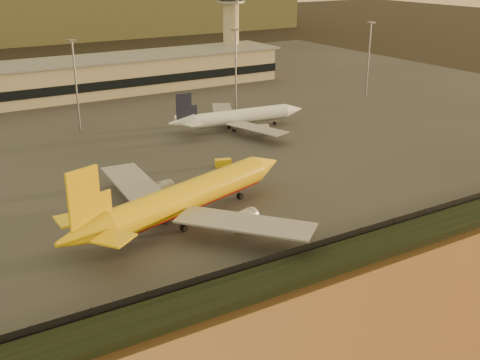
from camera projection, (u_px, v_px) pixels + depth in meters
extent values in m
plane|color=black|center=(270.00, 226.00, 110.31)|extent=(900.00, 900.00, 0.00)
cube|color=black|center=(330.00, 261.00, 96.51)|extent=(320.00, 7.00, 1.40)
cube|color=#2D2D2D|center=(97.00, 116.00, 185.98)|extent=(320.00, 220.00, 0.20)
cube|color=black|center=(315.00, 248.00, 99.49)|extent=(300.00, 0.05, 2.20)
cube|color=tan|center=(67.00, 80.00, 207.75)|extent=(160.00, 22.00, 12.00)
cube|color=black|center=(77.00, 89.00, 199.18)|extent=(160.00, 0.60, 3.00)
cube|color=gray|center=(65.00, 62.00, 205.54)|extent=(164.00, 24.00, 0.60)
cylinder|color=tan|center=(231.00, 38.00, 243.80)|extent=(6.40, 6.40, 30.00)
cylinder|color=gray|center=(231.00, 2.00, 238.82)|extent=(11.20, 11.20, 0.80)
cylinder|color=slate|center=(76.00, 87.00, 164.69)|extent=(0.50, 0.50, 25.00)
cube|color=slate|center=(72.00, 40.00, 160.24)|extent=(2.20, 2.20, 0.40)
cylinder|color=slate|center=(236.00, 71.00, 187.69)|extent=(0.50, 0.50, 25.00)
cube|color=slate|center=(236.00, 30.00, 183.23)|extent=(2.20, 2.20, 0.40)
cylinder|color=slate|center=(368.00, 60.00, 207.49)|extent=(0.50, 0.50, 25.00)
cube|color=slate|center=(371.00, 22.00, 203.04)|extent=(2.20, 2.20, 0.40)
cylinder|color=yellow|center=(189.00, 195.00, 110.47)|extent=(37.40, 16.40, 5.42)
cylinder|color=#B6110A|center=(189.00, 200.00, 110.81)|extent=(36.04, 14.95, 4.22)
cone|color=yellow|center=(265.00, 165.00, 126.32)|extent=(8.58, 7.35, 5.42)
cone|color=yellow|center=(82.00, 235.00, 93.74)|extent=(10.57, 7.97, 5.42)
cube|color=yellow|center=(84.00, 198.00, 92.39)|extent=(5.60, 2.13, 9.48)
cube|color=yellow|center=(73.00, 219.00, 98.40)|extent=(5.26, 5.20, 0.32)
cube|color=yellow|center=(114.00, 238.00, 91.76)|extent=(7.23, 7.21, 0.32)
cube|color=gray|center=(134.00, 183.00, 118.91)|extent=(9.14, 23.94, 0.32)
cylinder|color=gray|center=(156.00, 191.00, 119.12)|extent=(6.85, 4.71, 2.98)
cube|color=gray|center=(245.00, 223.00, 101.22)|extent=(20.51, 22.73, 0.32)
cylinder|color=gray|center=(239.00, 221.00, 105.75)|extent=(6.85, 4.71, 2.98)
cylinder|color=black|center=(240.00, 196.00, 122.21)|extent=(1.42, 1.26, 1.19)
cylinder|color=slate|center=(240.00, 193.00, 121.99)|extent=(0.21, 0.21, 2.44)
cylinder|color=black|center=(184.00, 228.00, 107.81)|extent=(1.42, 1.26, 1.19)
cylinder|color=slate|center=(184.00, 225.00, 107.59)|extent=(0.21, 0.21, 2.44)
cylinder|color=black|center=(165.00, 221.00, 110.80)|extent=(1.42, 1.26, 1.19)
cylinder|color=slate|center=(165.00, 218.00, 110.58)|extent=(0.21, 0.21, 2.44)
cylinder|color=white|center=(241.00, 116.00, 170.14)|extent=(28.96, 6.78, 3.99)
cylinder|color=gray|center=(241.00, 118.00, 170.38)|extent=(28.08, 5.83, 3.11)
cone|color=white|center=(293.00, 110.00, 177.19)|extent=(5.95, 4.52, 3.99)
cone|color=white|center=(182.00, 122.00, 162.65)|extent=(7.53, 4.67, 3.99)
cube|color=black|center=(184.00, 106.00, 161.44)|extent=(4.40, 0.75, 6.98)
cube|color=white|center=(182.00, 117.00, 166.56)|extent=(5.17, 5.07, 0.24)
cube|color=white|center=(192.00, 124.00, 159.85)|extent=(4.71, 4.55, 0.24)
cube|color=gray|center=(222.00, 110.00, 179.28)|extent=(13.27, 18.49, 0.24)
cylinder|color=gray|center=(232.00, 115.00, 178.22)|extent=(4.98, 2.65, 2.19)
cube|color=gray|center=(256.00, 128.00, 160.83)|extent=(10.41, 18.79, 0.24)
cylinder|color=gray|center=(258.00, 129.00, 164.30)|extent=(4.98, 2.65, 2.19)
cylinder|color=black|center=(275.00, 123.00, 175.82)|extent=(0.94, 0.78, 0.88)
cylinder|color=slate|center=(275.00, 122.00, 175.66)|extent=(0.21, 0.21, 1.79)
cylinder|color=black|center=(234.00, 130.00, 168.57)|extent=(0.94, 0.78, 0.88)
cylinder|color=slate|center=(234.00, 129.00, 168.41)|extent=(0.21, 0.21, 1.79)
cylinder|color=black|center=(229.00, 127.00, 171.59)|extent=(0.94, 0.78, 0.88)
cylinder|color=slate|center=(229.00, 126.00, 171.43)|extent=(0.21, 0.21, 1.79)
cube|color=yellow|center=(223.00, 163.00, 140.99)|extent=(4.15, 2.84, 1.71)
cube|color=white|center=(137.00, 181.00, 129.18)|extent=(4.47, 2.40, 1.92)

